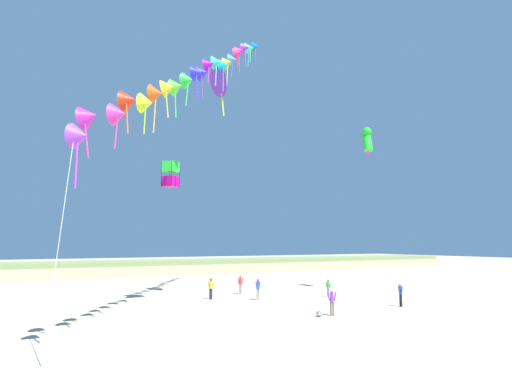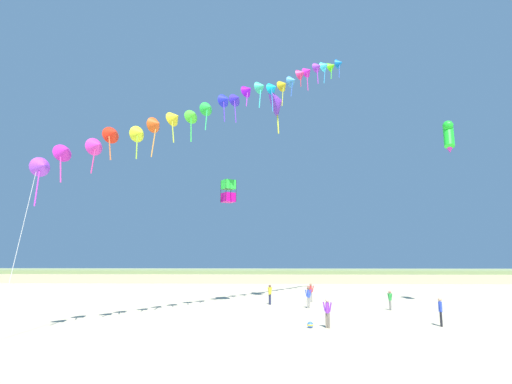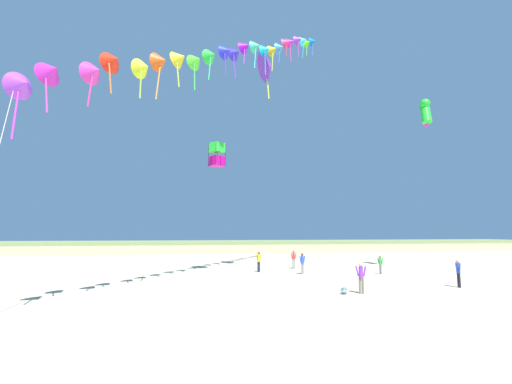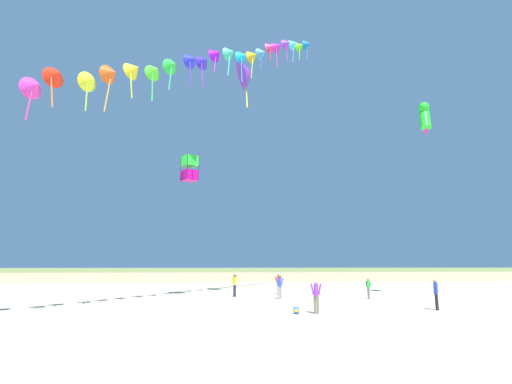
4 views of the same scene
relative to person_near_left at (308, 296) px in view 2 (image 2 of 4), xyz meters
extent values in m
plane|color=#C1B28E|center=(-2.77, -12.74, -0.97)|extent=(240.00, 240.00, 0.00)
cube|color=tan|center=(-2.77, 34.56, -0.29)|extent=(120.00, 11.84, 1.37)
cube|color=#7A8E56|center=(-2.77, 34.56, 0.60)|extent=(120.00, 10.06, 0.79)
cylinder|color=gray|center=(0.07, 0.02, -0.55)|extent=(0.12, 0.12, 0.85)
cylinder|color=gray|center=(-0.07, -0.02, -0.55)|extent=(0.12, 0.12, 0.85)
cylinder|color=blue|center=(0.00, 0.00, 0.17)|extent=(0.22, 0.22, 0.60)
cylinder|color=blue|center=(0.18, 0.06, 0.22)|extent=(0.22, 0.14, 0.57)
cylinder|color=blue|center=(-0.18, -0.06, 0.22)|extent=(0.22, 0.14, 0.57)
sphere|color=brown|center=(0.00, 0.00, 0.60)|extent=(0.23, 0.23, 0.23)
cylinder|color=gray|center=(6.23, -1.03, -0.60)|extent=(0.11, 0.11, 0.75)
cylinder|color=gray|center=(6.29, -1.15, -0.60)|extent=(0.11, 0.11, 0.75)
cylinder|color=green|center=(6.26, -1.09, 0.04)|extent=(0.20, 0.20, 0.53)
cylinder|color=green|center=(6.18, -0.94, 0.08)|extent=(0.14, 0.19, 0.50)
cylinder|color=green|center=(6.33, -1.25, 0.08)|extent=(0.14, 0.19, 0.50)
sphere|color=#9E7051|center=(6.26, -1.09, 0.41)|extent=(0.20, 0.20, 0.20)
cylinder|color=gray|center=(0.57, 4.32, -0.55)|extent=(0.12, 0.12, 0.85)
cylinder|color=gray|center=(0.72, 4.32, -0.55)|extent=(0.12, 0.12, 0.85)
cylinder|color=red|center=(0.64, 4.32, 0.18)|extent=(0.22, 0.22, 0.60)
cylinder|color=red|center=(0.45, 4.32, 0.22)|extent=(0.20, 0.09, 0.57)
cylinder|color=red|center=(0.83, 4.33, 0.22)|extent=(0.20, 0.09, 0.57)
sphere|color=#9E7051|center=(0.64, 4.32, 0.60)|extent=(0.23, 0.23, 0.23)
cylinder|color=black|center=(7.10, -8.40, -0.55)|extent=(0.12, 0.12, 0.84)
cylinder|color=black|center=(7.14, -8.25, -0.55)|extent=(0.12, 0.12, 0.84)
cylinder|color=blue|center=(7.12, -8.33, 0.17)|extent=(0.22, 0.22, 0.60)
cylinder|color=blue|center=(7.07, -8.51, 0.21)|extent=(0.14, 0.21, 0.57)
cylinder|color=blue|center=(7.17, -8.14, 0.21)|extent=(0.14, 0.21, 0.57)
sphere|color=tan|center=(7.12, -8.33, 0.59)|extent=(0.23, 0.23, 0.23)
cylinder|color=#282D4C|center=(-3.09, 2.19, -0.54)|extent=(0.13, 0.13, 0.86)
cylinder|color=#282D4C|center=(-3.17, 2.32, -0.54)|extent=(0.13, 0.13, 0.86)
cylinder|color=yellow|center=(-3.13, 2.25, 0.19)|extent=(0.23, 0.23, 0.61)
cylinder|color=yellow|center=(-3.02, 2.09, 0.24)|extent=(0.19, 0.22, 0.58)
cylinder|color=yellow|center=(-3.24, 2.42, 0.24)|extent=(0.19, 0.22, 0.58)
sphere|color=brown|center=(-3.13, 2.25, 0.62)|extent=(0.23, 0.23, 0.23)
cylinder|color=#726656|center=(0.29, -9.16, -0.55)|extent=(0.12, 0.12, 0.85)
cylinder|color=#726656|center=(0.17, -9.08, -0.55)|extent=(0.12, 0.12, 0.85)
cylinder|color=purple|center=(0.23, -9.12, 0.18)|extent=(0.22, 0.22, 0.60)
cylinder|color=purple|center=(0.39, -9.23, 0.22)|extent=(0.21, 0.18, 0.57)
cylinder|color=purple|center=(0.07, -9.01, 0.22)|extent=(0.21, 0.18, 0.57)
sphere|color=beige|center=(0.23, -9.12, 0.60)|extent=(0.23, 0.23, 0.23)
cone|color=#A03CE2|center=(-15.65, -12.49, 8.07)|extent=(1.27, 1.31, 1.12)
cylinder|color=#CA39E5|center=(-15.75, -12.60, 6.84)|extent=(0.11, 0.22, 2.02)
cone|color=#D024BA|center=(-15.11, -11.25, 9.26)|extent=(1.41, 1.43, 1.22)
cylinder|color=#E539A6|center=(-15.22, -11.36, 8.20)|extent=(0.28, 0.19, 1.69)
cone|color=#E733B4|center=(-13.64, -10.36, 9.82)|extent=(1.27, 1.32, 1.13)
cylinder|color=#E5398B|center=(-13.74, -10.46, 8.84)|extent=(0.20, 0.15, 1.54)
cone|color=red|center=(-12.98, -9.62, 10.81)|extent=(1.33, 1.34, 1.16)
cylinder|color=orange|center=(-13.08, -9.73, 9.84)|extent=(0.22, 0.17, 1.51)
cone|color=#DAEE27|center=(-11.72, -8.33, 11.22)|extent=(1.29, 1.32, 1.13)
cylinder|color=#AAE539|center=(-11.83, -8.43, 10.23)|extent=(0.10, 0.18, 1.54)
cone|color=#E85117|center=(-10.91, -7.38, 12.17)|extent=(1.24, 1.31, 1.11)
cylinder|color=orange|center=(-11.01, -7.49, 10.86)|extent=(0.24, 0.31, 2.17)
cone|color=yellow|center=(-9.87, -6.36, 13.01)|extent=(1.38, 1.43, 1.22)
cylinder|color=#CAE539|center=(-9.97, -6.46, 11.95)|extent=(0.25, 0.10, 1.68)
cone|color=#4EE230|center=(-8.86, -4.96, 13.68)|extent=(1.37, 1.32, 1.17)
cylinder|color=#39E545|center=(-8.96, -5.07, 12.51)|extent=(0.14, 0.17, 1.90)
cone|color=green|center=(-7.84, -4.31, 14.49)|extent=(1.32, 1.26, 1.13)
cylinder|color=#39E578|center=(-7.94, -4.41, 13.48)|extent=(0.19, 0.15, 1.57)
cone|color=#222AE8|center=(-6.63, -2.92, 15.70)|extent=(1.27, 1.27, 1.10)
cylinder|color=#5C39E5|center=(-6.74, -3.03, 14.65)|extent=(0.17, 0.11, 1.67)
cone|color=#3626CD|center=(-5.82, -1.97, 16.17)|extent=(1.35, 1.31, 1.15)
cylinder|color=#7339E5|center=(-5.93, -2.08, 15.00)|extent=(0.22, 0.08, 1.90)
cone|color=#8E0EE9|center=(-4.91, -1.02, 17.34)|extent=(1.40, 1.41, 1.21)
cylinder|color=#C739E5|center=(-5.01, -1.13, 16.47)|extent=(0.16, 0.15, 1.31)
cone|color=#34CC91|center=(-3.81, 0.03, 18.10)|extent=(1.28, 1.33, 1.13)
cylinder|color=#39E5CC|center=(-3.91, -0.08, 16.97)|extent=(0.22, 0.24, 1.83)
cone|color=#0DBEE8|center=(-2.73, 0.98, 18.41)|extent=(1.33, 1.33, 1.15)
cylinder|color=#399BE5|center=(-2.83, 0.87, 17.15)|extent=(0.17, 0.27, 2.07)
cone|color=gold|center=(-1.73, 2.30, 19.26)|extent=(1.38, 1.35, 1.18)
cylinder|color=#D3E539|center=(-1.83, 2.19, 18.06)|extent=(0.22, 0.20, 1.96)
cone|color=#3B89CA|center=(-0.80, 3.23, 20.10)|extent=(1.30, 1.30, 1.13)
cylinder|color=#396EE5|center=(-0.90, 3.13, 19.16)|extent=(0.24, 0.09, 1.43)
cone|color=#E72B71|center=(0.16, 4.20, 21.30)|extent=(1.38, 1.42, 1.21)
cylinder|color=#E53950|center=(0.06, 4.09, 20.48)|extent=(0.10, 0.11, 1.21)
cone|color=#CF1DC1|center=(0.94, 5.26, 22.05)|extent=(1.41, 1.39, 1.21)
cylinder|color=#E539AE|center=(0.84, 5.15, 20.86)|extent=(0.16, 0.10, 1.94)
cone|color=purple|center=(2.12, 6.22, 23.02)|extent=(1.32, 1.28, 1.13)
cylinder|color=#C039E5|center=(2.01, 6.11, 21.93)|extent=(0.16, 0.13, 1.74)
cone|color=#38E5F0|center=(3.00, 7.15, 23.58)|extent=(1.37, 1.37, 1.18)
cylinder|color=#39B1E5|center=(2.89, 7.04, 22.43)|extent=(0.24, 0.11, 1.86)
cone|color=#59E10F|center=(3.97, 8.59, 24.24)|extent=(1.40, 1.43, 1.22)
cylinder|color=#4CE539|center=(3.87, 8.48, 23.33)|extent=(0.18, 0.12, 1.38)
cone|color=blue|center=(5.00, 9.36, 24.97)|extent=(1.24, 1.31, 1.11)
cylinder|color=blue|center=(4.89, 9.25, 23.95)|extent=(0.18, 0.18, 1.61)
cylinder|color=silver|center=(-16.31, -12.91, 3.60)|extent=(0.93, 0.83, 9.14)
cone|color=purple|center=(-2.31, 2.13, 17.50)|extent=(1.84, 2.79, 2.85)
cone|color=yellow|center=(-2.31, 2.13, 17.52)|extent=(1.07, 1.54, 1.59)
cylinder|color=yellow|center=(-2.31, 2.13, 15.72)|extent=(0.23, 0.49, 2.74)
cube|color=#C30B83|center=(-6.83, 1.98, 8.40)|extent=(1.43, 1.43, 0.83)
cube|color=#2DE539|center=(-6.83, 1.98, 9.59)|extent=(1.43, 1.43, 0.83)
cylinder|color=black|center=(-6.12, 1.83, 8.99)|extent=(0.04, 0.04, 2.02)
cylinder|color=black|center=(-6.69, 2.69, 8.99)|extent=(0.04, 0.04, 2.02)
cylinder|color=black|center=(-7.54, 2.12, 8.99)|extent=(0.04, 0.04, 2.02)
cylinder|color=black|center=(-6.97, 1.26, 8.99)|extent=(0.04, 0.04, 2.02)
cylinder|color=#1ED728|center=(12.42, 0.29, 13.45)|extent=(1.36, 1.67, 2.24)
sphere|color=#1ED728|center=(12.42, 0.29, 14.39)|extent=(0.88, 0.88, 0.88)
cone|color=#E52DBA|center=(12.42, 0.29, 12.30)|extent=(0.99, 0.99, 0.67)
sphere|color=black|center=(12.42, 0.29, 14.64)|extent=(0.18, 0.18, 0.18)
sphere|color=blue|center=(-0.80, -9.10, -0.79)|extent=(0.36, 0.36, 0.36)
cylinder|color=yellow|center=(-0.80, -9.10, -0.79)|extent=(0.36, 0.36, 0.09)
camera|label=1|loc=(-18.35, -32.43, 3.62)|focal=32.00mm
camera|label=2|loc=(-3.20, -33.50, 3.17)|focal=28.00mm
camera|label=3|loc=(-9.21, -26.77, 2.29)|focal=24.00mm
camera|label=4|loc=(-5.21, -29.29, 1.41)|focal=28.00mm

